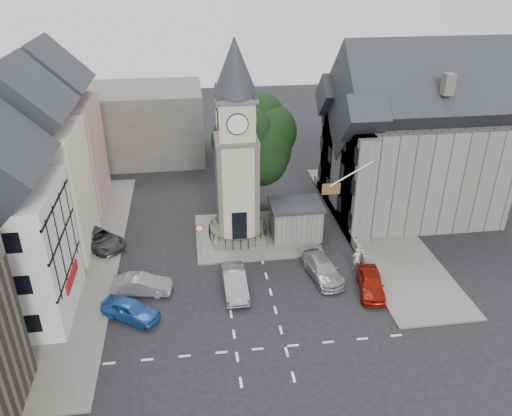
{
  "coord_description": "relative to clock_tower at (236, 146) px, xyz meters",
  "views": [
    {
      "loc": [
        -3.41,
        -28.23,
        21.51
      ],
      "look_at": [
        1.13,
        5.0,
        4.18
      ],
      "focal_mm": 35.0,
      "sensor_mm": 36.0,
      "label": 1
    }
  ],
  "objects": [
    {
      "name": "ground",
      "position": [
        0.0,
        -7.99,
        -8.12
      ],
      "size": [
        120.0,
        120.0,
        0.0
      ],
      "primitive_type": "plane",
      "color": "black",
      "rests_on": "ground"
    },
    {
      "name": "pavement_west",
      "position": [
        -12.5,
        -1.99,
        -8.05
      ],
      "size": [
        6.0,
        30.0,
        0.14
      ],
      "primitive_type": "cube",
      "color": "#595651",
      "rests_on": "ground"
    },
    {
      "name": "pavement_east",
      "position": [
        12.0,
        0.01,
        -8.05
      ],
      "size": [
        6.0,
        26.0,
        0.14
      ],
      "primitive_type": "cube",
      "color": "#595651",
      "rests_on": "ground"
    },
    {
      "name": "central_island",
      "position": [
        1.5,
        0.01,
        -8.04
      ],
      "size": [
        10.0,
        8.0,
        0.16
      ],
      "primitive_type": "cube",
      "color": "#595651",
      "rests_on": "ground"
    },
    {
      "name": "road_markings",
      "position": [
        0.0,
        -13.49,
        -8.12
      ],
      "size": [
        20.0,
        8.0,
        0.01
      ],
      "primitive_type": "cube",
      "color": "silver",
      "rests_on": "ground"
    },
    {
      "name": "clock_tower",
      "position": [
        0.0,
        0.0,
        0.0
      ],
      "size": [
        4.86,
        4.86,
        16.25
      ],
      "color": "#4C4944",
      "rests_on": "ground"
    },
    {
      "name": "stone_shelter",
      "position": [
        4.8,
        -0.49,
        -6.57
      ],
      "size": [
        4.3,
        3.3,
        3.08
      ],
      "color": "#63615B",
      "rests_on": "ground"
    },
    {
      "name": "town_tree",
      "position": [
        2.0,
        5.01,
        -1.15
      ],
      "size": [
        7.2,
        7.2,
        10.8
      ],
      "color": "black",
      "rests_on": "ground"
    },
    {
      "name": "warning_sign_post",
      "position": [
        -3.2,
        -2.56,
        -6.09
      ],
      "size": [
        0.7,
        0.19,
        2.85
      ],
      "color": "black",
      "rests_on": "ground"
    },
    {
      "name": "terrace_pink",
      "position": [
        -15.5,
        8.01,
        -1.54
      ],
      "size": [
        8.1,
        7.6,
        12.8
      ],
      "color": "tan",
      "rests_on": "ground"
    },
    {
      "name": "terrace_cream",
      "position": [
        -15.5,
        0.01,
        -1.54
      ],
      "size": [
        8.1,
        7.6,
        12.8
      ],
      "color": "#EBE4C5",
      "rests_on": "ground"
    },
    {
      "name": "backdrop_west",
      "position": [
        -12.0,
        20.01,
        -4.12
      ],
      "size": [
        20.0,
        10.0,
        8.0
      ],
      "primitive_type": "cube",
      "color": "#4C4944",
      "rests_on": "ground"
    },
    {
      "name": "east_building",
      "position": [
        15.59,
        3.01,
        -1.86
      ],
      "size": [
        14.4,
        11.4,
        12.6
      ],
      "color": "#63615B",
      "rests_on": "ground"
    },
    {
      "name": "east_boundary_wall",
      "position": [
        9.2,
        2.01,
        -7.67
      ],
      "size": [
        0.4,
        16.0,
        0.9
      ],
      "primitive_type": "cube",
      "color": "#63615B",
      "rests_on": "ground"
    },
    {
      "name": "flagpole",
      "position": [
        8.0,
        -3.99,
        -1.12
      ],
      "size": [
        3.68,
        0.1,
        2.74
      ],
      "color": "white",
      "rests_on": "ground"
    },
    {
      "name": "car_west_blue",
      "position": [
        -8.05,
        -9.5,
        -7.43
      ],
      "size": [
        4.28,
        3.53,
        1.38
      ],
      "primitive_type": "imported",
      "rotation": [
        0.0,
        0.0,
        1.01
      ],
      "color": "#1C4B9E",
      "rests_on": "ground"
    },
    {
      "name": "car_west_silver",
      "position": [
        -7.5,
        -6.82,
        -7.44
      ],
      "size": [
        4.32,
        2.05,
        1.37
      ],
      "primitive_type": "imported",
      "rotation": [
        0.0,
        0.0,
        1.42
      ],
      "color": "gray",
      "rests_on": "ground"
    },
    {
      "name": "car_west_grey",
      "position": [
        -11.5,
        0.01,
        -7.39
      ],
      "size": [
        5.47,
        5.36,
        1.46
      ],
      "primitive_type": "imported",
      "rotation": [
        0.0,
        0.0,
        0.81
      ],
      "color": "#303133",
      "rests_on": "ground"
    },
    {
      "name": "car_island_silver",
      "position": [
        -1.0,
        -7.49,
        -7.37
      ],
      "size": [
        1.68,
        4.57,
        1.49
      ],
      "primitive_type": "imported",
      "rotation": [
        0.0,
        0.0,
        0.02
      ],
      "color": "gray",
      "rests_on": "ground"
    },
    {
      "name": "car_island_east",
      "position": [
        5.58,
        -6.64,
        -7.43
      ],
      "size": [
        2.67,
        5.03,
        1.39
      ],
      "primitive_type": "imported",
      "rotation": [
        0.0,
        0.0,
        0.16
      ],
      "color": "#93959A",
      "rests_on": "ground"
    },
    {
      "name": "car_east_red",
      "position": [
        8.5,
        -8.87,
        -7.4
      ],
      "size": [
        2.52,
        4.46,
        1.43
      ],
      "primitive_type": "imported",
      "rotation": [
        0.0,
        0.0,
        -0.21
      ],
      "color": "maroon",
      "rests_on": "ground"
    },
    {
      "name": "pedestrian",
      "position": [
        8.37,
        -5.99,
        -7.2
      ],
      "size": [
        0.71,
        0.5,
        1.83
      ],
      "primitive_type": "imported",
      "rotation": [
        0.0,
        0.0,
        3.23
      ],
      "color": "#B19E93",
      "rests_on": "ground"
    }
  ]
}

